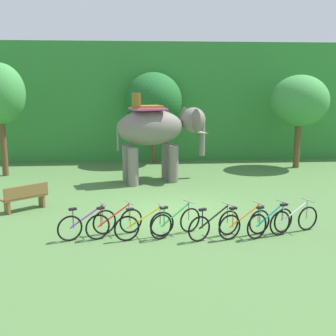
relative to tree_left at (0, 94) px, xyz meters
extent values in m
plane|color=#4C753D|center=(7.30, -6.32, -3.70)|extent=(80.00, 80.00, 0.00)
cube|color=#338438|center=(7.30, 6.27, -0.53)|extent=(36.00, 6.00, 6.33)
cylinder|color=brown|center=(0.00, 0.00, -2.44)|extent=(0.27, 0.27, 2.52)
ellipsoid|color=#3D8E42|center=(0.00, 0.00, 0.03)|extent=(2.22, 2.22, 2.69)
cylinder|color=brown|center=(6.95, 2.65, -2.70)|extent=(0.20, 0.20, 1.99)
ellipsoid|color=#1E6028|center=(6.95, 2.65, -0.40)|extent=(2.95, 2.95, 2.90)
cylinder|color=brown|center=(14.05, 0.85, -2.59)|extent=(0.31, 0.31, 2.21)
ellipsoid|color=#3D8E42|center=(14.05, 0.85, -0.36)|extent=(2.81, 2.81, 2.50)
ellipsoid|color=slate|center=(6.61, -1.81, -1.35)|extent=(3.19, 2.23, 1.50)
cylinder|color=slate|center=(7.35, -1.17, -2.90)|extent=(0.44, 0.44, 1.60)
cylinder|color=slate|center=(7.58, -1.90, -2.90)|extent=(0.44, 0.44, 1.60)
cylinder|color=slate|center=(5.64, -1.72, -2.90)|extent=(0.44, 0.44, 1.60)
cylinder|color=slate|center=(5.87, -2.45, -2.90)|extent=(0.44, 0.44, 1.60)
ellipsoid|color=slate|center=(8.51, -1.19, -1.10)|extent=(1.35, 1.29, 1.10)
ellipsoid|color=slate|center=(8.18, -0.65, -1.05)|extent=(0.41, 0.85, 0.96)
ellipsoid|color=slate|center=(8.56, -1.83, -1.05)|extent=(0.41, 0.85, 0.96)
cylinder|color=slate|center=(8.94, -1.06, -2.00)|extent=(0.26, 0.26, 1.40)
cone|color=beige|center=(8.83, -0.86, -1.65)|extent=(0.57, 0.29, 0.21)
cone|color=beige|center=(8.96, -1.28, -1.65)|extent=(0.57, 0.29, 0.21)
cube|color=#BF4C8C|center=(6.52, -1.84, -0.57)|extent=(1.65, 1.67, 0.08)
cube|color=olive|center=(6.52, -1.84, -0.48)|extent=(1.32, 1.20, 0.10)
cube|color=olive|center=(6.04, -2.00, -0.20)|extent=(0.37, 0.89, 0.56)
cylinder|color=slate|center=(5.26, -2.25, -1.80)|extent=(0.08, 0.08, 0.90)
torus|color=black|center=(4.20, -8.65, -3.34)|extent=(0.65, 0.37, 0.71)
torus|color=black|center=(5.08, -8.19, -3.34)|extent=(0.65, 0.37, 0.71)
cylinder|color=purple|center=(4.62, -8.43, -3.09)|extent=(0.88, 0.49, 0.54)
cylinder|color=purple|center=(4.28, -8.60, -3.08)|extent=(0.03, 0.03, 0.52)
cube|color=black|center=(4.28, -8.60, -2.82)|extent=(0.22, 0.18, 0.06)
cylinder|color=#9E9EA3|center=(5.04, -8.21, -3.06)|extent=(0.03, 0.03, 0.55)
cylinder|color=#9E9EA3|center=(5.04, -8.21, -2.79)|extent=(0.27, 0.48, 0.03)
torus|color=black|center=(4.93, -8.60, -3.34)|extent=(0.65, 0.37, 0.71)
torus|color=black|center=(5.82, -8.15, -3.34)|extent=(0.65, 0.37, 0.71)
cylinder|color=red|center=(5.35, -8.39, -3.09)|extent=(0.88, 0.48, 0.54)
cylinder|color=red|center=(5.02, -8.56, -3.08)|extent=(0.03, 0.03, 0.52)
cube|color=black|center=(5.02, -8.56, -2.82)|extent=(0.22, 0.18, 0.06)
cylinder|color=#9E9EA3|center=(5.78, -8.17, -3.06)|extent=(0.03, 0.03, 0.55)
cylinder|color=#9E9EA3|center=(5.78, -8.17, -2.79)|extent=(0.27, 0.48, 0.03)
torus|color=black|center=(5.72, -8.77, -3.34)|extent=(0.69, 0.25, 0.71)
torus|color=black|center=(6.67, -8.49, -3.34)|extent=(0.69, 0.25, 0.71)
cylinder|color=yellow|center=(6.17, -8.64, -3.09)|extent=(0.94, 0.32, 0.54)
cylinder|color=yellow|center=(5.81, -8.75, -3.08)|extent=(0.03, 0.03, 0.52)
cube|color=black|center=(5.81, -8.75, -2.82)|extent=(0.22, 0.15, 0.06)
cylinder|color=#9E9EA3|center=(6.63, -8.50, -3.06)|extent=(0.03, 0.03, 0.55)
cylinder|color=#9E9EA3|center=(6.63, -8.50, -2.79)|extent=(0.18, 0.51, 0.03)
torus|color=black|center=(6.64, -8.71, -3.34)|extent=(0.63, 0.41, 0.71)
torus|color=black|center=(7.50, -8.19, -3.34)|extent=(0.63, 0.41, 0.71)
cylinder|color=green|center=(7.05, -8.47, -3.09)|extent=(0.85, 0.54, 0.54)
cylinder|color=green|center=(6.73, -8.66, -3.08)|extent=(0.03, 0.03, 0.52)
cube|color=black|center=(6.73, -8.66, -2.82)|extent=(0.22, 0.19, 0.06)
cylinder|color=#9E9EA3|center=(7.45, -8.22, -3.06)|extent=(0.03, 0.03, 0.55)
cylinder|color=#9E9EA3|center=(7.45, -8.22, -2.79)|extent=(0.30, 0.46, 0.03)
torus|color=black|center=(7.65, -8.96, -3.34)|extent=(0.66, 0.36, 0.71)
torus|color=black|center=(8.54, -8.51, -3.34)|extent=(0.66, 0.36, 0.71)
cylinder|color=black|center=(8.07, -8.75, -3.09)|extent=(0.89, 0.47, 0.54)
cylinder|color=black|center=(7.74, -8.91, -3.08)|extent=(0.03, 0.03, 0.52)
cube|color=black|center=(7.74, -8.91, -2.82)|extent=(0.22, 0.18, 0.06)
cylinder|color=#9E9EA3|center=(8.50, -8.54, -3.06)|extent=(0.03, 0.03, 0.55)
cylinder|color=#9E9EA3|center=(8.50, -8.54, -2.79)|extent=(0.26, 0.48, 0.03)
torus|color=black|center=(8.48, -8.89, -3.34)|extent=(0.68, 0.31, 0.71)
torus|color=black|center=(9.41, -8.52, -3.34)|extent=(0.68, 0.31, 0.71)
cylinder|color=orange|center=(8.92, -8.72, -3.09)|extent=(0.92, 0.40, 0.54)
cylinder|color=orange|center=(8.58, -8.86, -3.08)|extent=(0.03, 0.03, 0.52)
cube|color=black|center=(8.58, -8.86, -2.82)|extent=(0.22, 0.17, 0.06)
cylinder|color=#9E9EA3|center=(9.37, -8.54, -3.06)|extent=(0.03, 0.03, 0.55)
cylinder|color=#9E9EA3|center=(9.37, -8.54, -2.79)|extent=(0.22, 0.49, 0.03)
torus|color=black|center=(9.23, -8.89, -3.34)|extent=(0.65, 0.37, 0.71)
torus|color=black|center=(10.12, -8.43, -3.34)|extent=(0.65, 0.37, 0.71)
cylinder|color=teal|center=(9.66, -8.67, -3.09)|extent=(0.88, 0.48, 0.54)
cylinder|color=teal|center=(9.32, -8.84, -3.08)|extent=(0.03, 0.03, 0.52)
cube|color=black|center=(9.32, -8.84, -2.82)|extent=(0.22, 0.18, 0.06)
cylinder|color=#9E9EA3|center=(10.08, -8.46, -3.06)|extent=(0.03, 0.03, 0.55)
cylinder|color=#9E9EA3|center=(10.08, -8.46, -2.79)|extent=(0.27, 0.48, 0.03)
torus|color=black|center=(9.96, -8.66, -3.34)|extent=(0.68, 0.30, 0.71)
torus|color=black|center=(10.89, -8.31, -3.34)|extent=(0.68, 0.30, 0.71)
cylinder|color=silver|center=(10.40, -8.49, -3.09)|extent=(0.92, 0.38, 0.54)
cylinder|color=silver|center=(10.05, -8.63, -3.08)|extent=(0.03, 0.03, 0.52)
cube|color=black|center=(10.05, -8.63, -2.82)|extent=(0.22, 0.16, 0.06)
cylinder|color=#9E9EA3|center=(10.84, -8.33, -3.06)|extent=(0.03, 0.03, 0.55)
cylinder|color=#9E9EA3|center=(10.84, -8.33, -2.79)|extent=(0.21, 0.50, 0.03)
cube|color=brown|center=(2.27, -5.65, -3.25)|extent=(1.43, 1.24, 0.06)
cube|color=brown|center=(2.38, -5.79, -3.01)|extent=(1.22, 0.97, 0.40)
cube|color=brown|center=(1.80, -6.02, -3.47)|extent=(0.28, 0.33, 0.45)
cube|color=brown|center=(2.74, -5.28, -3.47)|extent=(0.28, 0.33, 0.45)
camera|label=1|loc=(5.98, -19.66, 0.46)|focal=45.47mm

